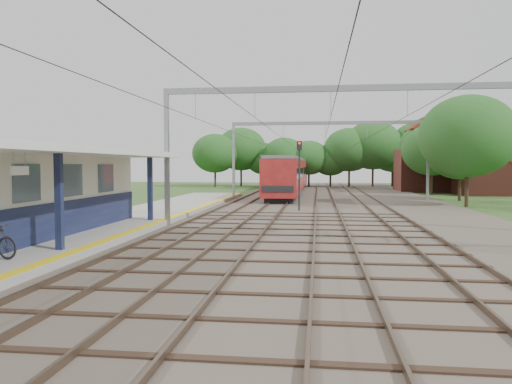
{
  "coord_description": "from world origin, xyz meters",
  "views": [
    {
      "loc": [
        2.63,
        -9.52,
        3.17
      ],
      "look_at": [
        -0.96,
        19.05,
        1.6
      ],
      "focal_mm": 35.0,
      "sensor_mm": 36.0,
      "label": 1
    }
  ],
  "objects": [
    {
      "name": "ground",
      "position": [
        0.0,
        0.0,
        0.0
      ],
      "size": [
        160.0,
        160.0,
        0.0
      ],
      "primitive_type": "plane",
      "color": "#2D4C1E",
      "rests_on": "ground"
    },
    {
      "name": "rail_tracks",
      "position": [
        1.5,
        30.0,
        0.18
      ],
      "size": [
        11.8,
        88.0,
        0.15
      ],
      "color": "brown",
      "rests_on": "ballast_bed"
    },
    {
      "name": "house_far",
      "position": [
        16.0,
        52.0,
        3.23
      ],
      "size": [
        8.0,
        6.12,
        8.66
      ],
      "color": "brown",
      "rests_on": "ground"
    },
    {
      "name": "platform",
      "position": [
        -7.5,
        14.0,
        0.17
      ],
      "size": [
        5.0,
        52.0,
        0.35
      ],
      "primitive_type": "cube",
      "color": "gray",
      "rests_on": "ground"
    },
    {
      "name": "catenary_system",
      "position": [
        3.39,
        25.28,
        5.51
      ],
      "size": [
        17.22,
        88.0,
        7.0
      ],
      "color": "gray",
      "rests_on": "ground"
    },
    {
      "name": "canopy",
      "position": [
        -7.77,
        6.0,
        3.64
      ],
      "size": [
        6.4,
        20.0,
        3.44
      ],
      "color": "#131A3C",
      "rests_on": "platform"
    },
    {
      "name": "signal_post",
      "position": [
        1.35,
        24.01,
        3.1
      ],
      "size": [
        0.35,
        0.29,
        4.76
      ],
      "rotation": [
        0.0,
        0.0,
        -0.11
      ],
      "color": "black",
      "rests_on": "ground"
    },
    {
      "name": "train",
      "position": [
        -0.5,
        47.07,
        2.13
      ],
      "size": [
        2.91,
        36.23,
        3.82
      ],
      "color": "black",
      "rests_on": "ballast_bed"
    },
    {
      "name": "house_near",
      "position": [
        21.0,
        46.0,
        2.99
      ],
      "size": [
        7.0,
        6.12,
        7.89
      ],
      "color": "brown",
      "rests_on": "ground"
    },
    {
      "name": "yellow_stripe",
      "position": [
        -5.25,
        14.0,
        0.35
      ],
      "size": [
        0.45,
        52.0,
        0.01
      ],
      "primitive_type": "cube",
      "color": "yellow",
      "rests_on": "platform"
    },
    {
      "name": "ballast_bed",
      "position": [
        4.0,
        30.0,
        0.05
      ],
      "size": [
        18.0,
        90.0,
        0.1
      ],
      "primitive_type": "cube",
      "color": "#473D33",
      "rests_on": "ground"
    },
    {
      "name": "tree_band",
      "position": [
        3.84,
        57.12,
        4.92
      ],
      "size": [
        31.72,
        30.88,
        8.82
      ],
      "color": "#382619",
      "rests_on": "ground"
    }
  ]
}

